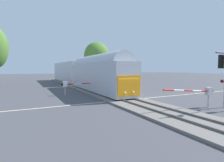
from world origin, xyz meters
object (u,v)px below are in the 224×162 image
crossing_gate_near (204,92)px  traffic_signal_far_side (126,65)px  commuter_train (79,72)px  elm_centre_background (97,56)px  crossing_gate_far (71,84)px

crossing_gate_near → traffic_signal_far_side: bearing=83.9°
crossing_gate_near → traffic_signal_far_side: (1.69, 15.88, 2.55)m
commuter_train → crossing_gate_near: size_ratio=6.76×
commuter_train → crossing_gate_near: 24.00m
crossing_gate_near → elm_centre_background: size_ratio=0.59×
crossing_gate_near → crossing_gate_far: 15.38m
traffic_signal_far_side → commuter_train: bearing=128.0°
crossing_gate_far → elm_centre_background: (10.51, 17.32, 5.16)m
commuter_train → elm_centre_background: 9.77m
crossing_gate_far → traffic_signal_far_side: bearing=16.9°
commuter_train → traffic_signal_far_side: 9.84m
crossing_gate_near → commuter_train: bearing=100.4°
commuter_train → traffic_signal_far_side: traffic_signal_far_side is taller
commuter_train → traffic_signal_far_side: bearing=-52.0°
crossing_gate_far → traffic_signal_far_side: size_ratio=1.03×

